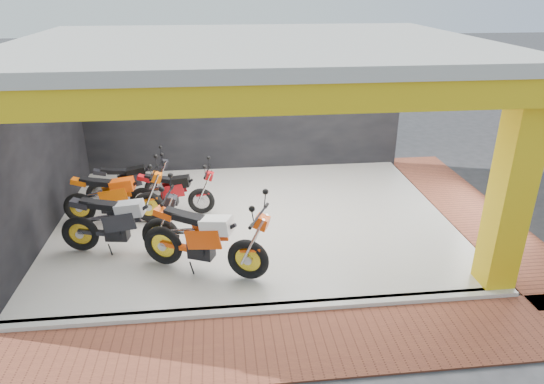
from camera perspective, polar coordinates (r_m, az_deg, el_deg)
The scene contains 16 objects.
ground at distance 8.48m, azimuth -1.11°, elevation -9.72°, with size 80.00×80.00×0.00m, color #2D2D30.
showroom_floor at distance 10.19m, azimuth -2.16°, elevation -3.33°, with size 8.00×6.00×0.10m, color white.
showroom_ceiling at distance 9.15m, azimuth -2.51°, elevation 16.92°, with size 8.40×6.40×0.20m, color beige.
back_wall at distance 12.52m, azimuth -3.38°, elevation 10.11°, with size 8.20×0.20×3.50m, color black.
left_wall at distance 10.13m, azimuth -26.18°, elevation 4.44°, with size 0.20×6.20×3.50m, color black.
corner_column at distance 8.21m, azimuth 26.37°, elevation 0.28°, with size 0.50×0.50×3.50m, color yellow.
header_beam_front at distance 6.25m, azimuth -0.48°, elevation 11.03°, with size 8.40×0.30×0.40m, color yellow.
header_beam_right at distance 10.27m, azimuth 21.19°, elevation 14.46°, with size 0.30×6.40×0.40m, color yellow.
floor_kerb at distance 7.62m, azimuth -0.38°, elevation -13.59°, with size 8.00×0.20×0.10m, color white.
paver_front at distance 7.05m, azimuth 0.32°, elevation -17.63°, with size 9.00×1.40×0.03m, color brown.
paver_right at distance 11.54m, azimuth 22.36°, elevation -2.04°, with size 1.40×7.00×0.03m, color brown.
moto_hero at distance 7.82m, azimuth -2.88°, elevation -5.75°, with size 2.39×0.88×1.46m, color #F44A0A, non-canonical shape.
moto_row_a at distance 8.82m, azimuth -13.14°, elevation -3.09°, with size 2.26×0.84×1.38m, color black, non-canonical shape.
moto_row_b at distance 10.20m, azimuth -8.40°, elevation 0.36°, with size 1.90×0.70×1.16m, color #B21318, non-canonical shape.
moto_row_c at distance 10.03m, azimuth -14.46°, elevation -0.09°, with size 2.15×0.79×1.31m, color #FD670A, non-canonical shape.
moto_row_d at distance 11.03m, azimuth -13.46°, elevation 1.75°, with size 1.90×0.70×1.16m, color black, non-canonical shape.
Camera 1 is at (-0.62, -7.06, 4.66)m, focal length 32.00 mm.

